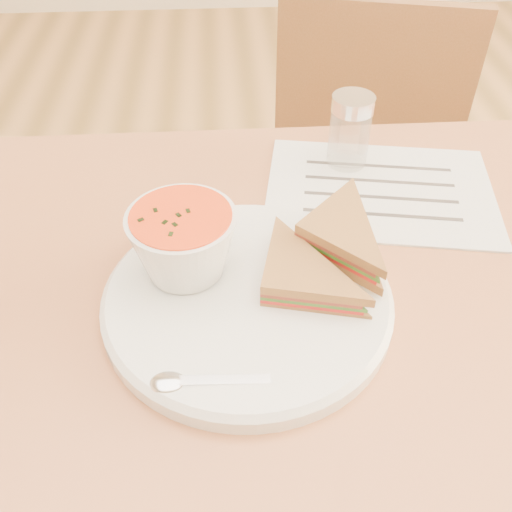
{
  "coord_description": "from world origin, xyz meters",
  "views": [
    {
      "loc": [
        -0.12,
        -0.39,
        1.18
      ],
      "look_at": [
        -0.1,
        0.02,
        0.8
      ],
      "focal_mm": 40.0,
      "sensor_mm": 36.0,
      "label": 1
    }
  ],
  "objects_px": {
    "plate": "(247,300)",
    "condiment_shaker": "(350,132)",
    "chair_far": "(352,244)",
    "soup_bowl": "(184,246)",
    "dining_table": "(321,473)"
  },
  "relations": [
    {
      "from": "chair_far",
      "to": "plate",
      "type": "bearing_deg",
      "value": 77.33
    },
    {
      "from": "dining_table",
      "to": "plate",
      "type": "relative_size",
      "value": 3.43
    },
    {
      "from": "plate",
      "to": "chair_far",
      "type": "bearing_deg",
      "value": 62.78
    },
    {
      "from": "dining_table",
      "to": "chair_far",
      "type": "distance_m",
      "value": 0.47
    },
    {
      "from": "chair_far",
      "to": "plate",
      "type": "relative_size",
      "value": 2.87
    },
    {
      "from": "soup_bowl",
      "to": "condiment_shaker",
      "type": "distance_m",
      "value": 0.3
    },
    {
      "from": "plate",
      "to": "soup_bowl",
      "type": "relative_size",
      "value": 2.68
    },
    {
      "from": "dining_table",
      "to": "plate",
      "type": "bearing_deg",
      "value": -179.85
    },
    {
      "from": "chair_far",
      "to": "soup_bowl",
      "type": "bearing_deg",
      "value": 69.3
    },
    {
      "from": "plate",
      "to": "condiment_shaker",
      "type": "relative_size",
      "value": 2.95
    },
    {
      "from": "chair_far",
      "to": "plate",
      "type": "xyz_separation_m",
      "value": [
        -0.23,
        -0.45,
        0.34
      ]
    },
    {
      "from": "plate",
      "to": "condiment_shaker",
      "type": "height_order",
      "value": "condiment_shaker"
    },
    {
      "from": "condiment_shaker",
      "to": "dining_table",
      "type": "bearing_deg",
      "value": -99.54
    },
    {
      "from": "dining_table",
      "to": "condiment_shaker",
      "type": "height_order",
      "value": "condiment_shaker"
    },
    {
      "from": "plate",
      "to": "condiment_shaker",
      "type": "xyz_separation_m",
      "value": [
        0.15,
        0.25,
        0.04
      ]
    }
  ]
}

